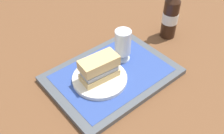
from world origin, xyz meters
TOP-DOWN VIEW (x-y plane):
  - ground_plane at (0.00, 0.00)m, footprint 3.00×3.00m
  - tray at (0.00, 0.00)m, footprint 0.44×0.32m
  - placemat at (0.00, 0.00)m, footprint 0.38×0.27m
  - plate at (-0.06, -0.00)m, footprint 0.19×0.19m
  - sandwich at (-0.05, -0.00)m, footprint 0.14×0.08m
  - beer_glass at (0.08, 0.04)m, footprint 0.06×0.06m
  - beer_bottle at (0.35, 0.04)m, footprint 0.07×0.07m

SIDE VIEW (x-z plane):
  - ground_plane at x=0.00m, z-range 0.00..0.00m
  - tray at x=0.00m, z-range 0.00..0.02m
  - placemat at x=0.00m, z-range 0.02..0.02m
  - plate at x=-0.06m, z-range 0.02..0.04m
  - sandwich at x=-0.05m, z-range 0.04..0.12m
  - beer_glass at x=0.08m, z-range 0.03..0.15m
  - beer_bottle at x=0.35m, z-range -0.03..0.24m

